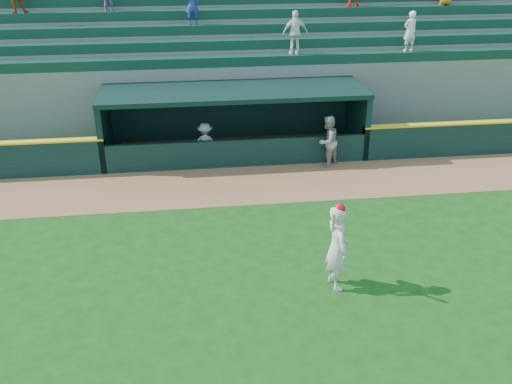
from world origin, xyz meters
The scene contains 7 objects.
ground centered at (0.00, 0.00, 0.00)m, with size 120.00×120.00×0.00m, color #134310.
warning_track centered at (0.00, 4.90, 0.01)m, with size 40.00×3.00×0.01m, color brown.
dugout_player_front centered at (3.11, 6.20, 0.91)m, with size 0.88×0.69×1.81m, color gray.
dugout_player_inside centered at (-1.09, 7.06, 0.73)m, with size 0.94×0.54×1.45m, color #A5A5A0.
dugout centered at (0.00, 8.00, 1.36)m, with size 9.40×2.80×2.46m.
stands centered at (-0.01, 12.57, 2.40)m, with size 34.50×6.25×7.14m.
batter_at_plate centered at (1.52, -1.05, 1.08)m, with size 0.63×0.90×2.18m.
Camera 1 is at (-1.77, -11.97, 7.78)m, focal length 40.00 mm.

